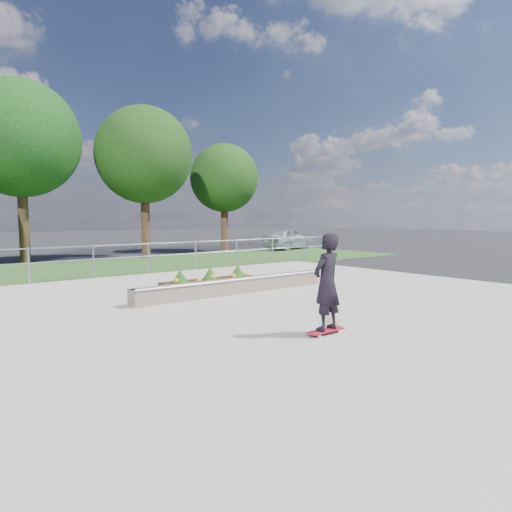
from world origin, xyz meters
The scene contains 11 objects.
ground centered at (0.00, 0.00, 0.00)m, with size 120.00×120.00×0.00m, color black.
grass_verge centered at (0.00, 11.00, 0.01)m, with size 30.00×8.00×0.02m, color #27491D.
concrete_slab centered at (0.00, 0.00, 0.03)m, with size 15.00×15.00×0.06m, color #9E978C.
fence centered at (0.00, 7.50, 0.77)m, with size 20.06×0.06×1.20m.
tree_mid_left centered at (-2.50, 15.00, 5.61)m, with size 5.25×5.25×8.25m.
tree_mid_right centered at (3.00, 14.00, 5.23)m, with size 4.90×4.90×7.70m.
tree_far_right centered at (9.00, 15.50, 4.48)m, with size 4.20×4.20×6.60m.
grind_ledge centered at (-0.08, 2.02, 0.26)m, with size 6.00×0.44×0.43m.
planter_bed centered at (-0.07, 3.10, 0.24)m, with size 3.00×1.20×0.61m.
skateboarder centered at (-1.39, -2.44, 0.99)m, with size 0.80×0.49×1.79m.
parked_car centered at (12.86, 13.84, 0.69)m, with size 1.64×4.08×1.39m, color #B2B6BC.
Camera 1 is at (-7.34, -7.82, 2.15)m, focal length 32.00 mm.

